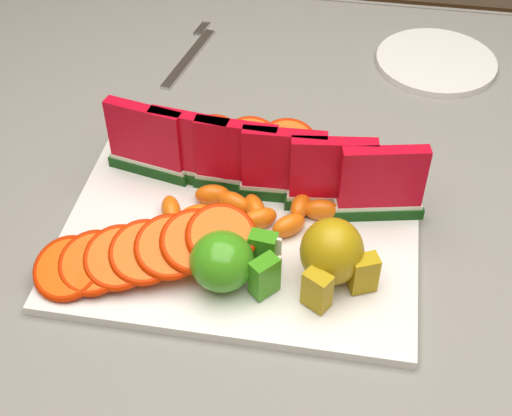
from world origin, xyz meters
TOP-DOWN VIEW (x-y plane):
  - table at (0.00, 0.00)m, footprint 1.40×0.90m
  - tablecloth at (0.00, 0.00)m, footprint 1.53×1.03m
  - platter at (-0.02, -0.06)m, footprint 0.40×0.30m
  - apple_cluster at (-0.02, -0.14)m, footprint 0.11×0.09m
  - pear_cluster at (0.08, -0.12)m, footprint 0.09×0.09m
  - side_plate at (0.20, 0.34)m, footprint 0.21×0.21m
  - fork at (-0.17, 0.30)m, footprint 0.05×0.19m
  - watermelon_row at (-0.01, -0.00)m, footprint 0.39×0.07m
  - orange_fan_front at (-0.11, -0.14)m, footprint 0.25×0.14m
  - orange_fan_back at (-0.06, 0.07)m, footprint 0.23×0.09m
  - tangerine_segments at (-0.02, -0.05)m, footprint 0.21×0.08m

SIDE VIEW (x-z plane):
  - table at x=0.00m, z-range 0.28..1.03m
  - tablecloth at x=0.00m, z-range 0.62..0.82m
  - fork at x=-0.17m, z-range 0.76..0.76m
  - side_plate at x=0.20m, z-range 0.76..0.77m
  - platter at x=-0.02m, z-range 0.76..0.77m
  - tangerine_segments at x=-0.02m, z-range 0.77..0.80m
  - orange_fan_back at x=-0.06m, z-range 0.77..0.81m
  - orange_fan_front at x=-0.11m, z-range 0.77..0.83m
  - apple_cluster at x=-0.02m, z-range 0.77..0.83m
  - pear_cluster at x=0.08m, z-range 0.77..0.85m
  - watermelon_row at x=-0.01m, z-range 0.77..0.87m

